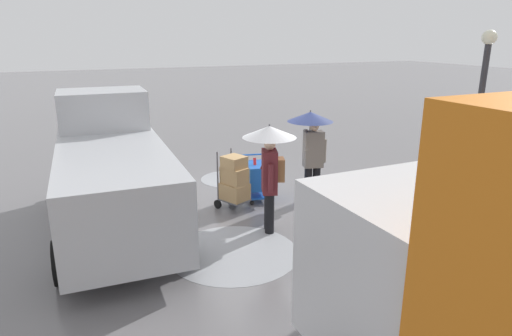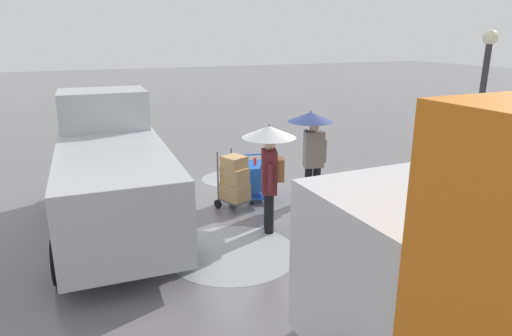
# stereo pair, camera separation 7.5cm
# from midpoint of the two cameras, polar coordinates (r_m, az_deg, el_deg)

# --- Properties ---
(ground_plane) EXTENTS (90.00, 90.00, 0.00)m
(ground_plane) POSITION_cam_midpoint_polar(r_m,az_deg,el_deg) (10.76, 0.61, -3.83)
(ground_plane) COLOR slate
(slush_patch_mid_street) EXTENTS (2.34, 2.34, 0.01)m
(slush_patch_mid_street) POSITION_cam_midpoint_polar(r_m,az_deg,el_deg) (8.18, -2.70, -10.74)
(slush_patch_mid_street) COLOR #999BA0
(slush_patch_mid_street) RESTS_ON ground
(slush_patch_far_side) EXTENTS (1.53, 1.53, 0.01)m
(slush_patch_far_side) POSITION_cam_midpoint_polar(r_m,az_deg,el_deg) (12.19, -3.22, -1.35)
(slush_patch_far_side) COLOR #999BA0
(slush_patch_far_side) RESTS_ON ground
(cargo_van_parked_right) EXTENTS (2.34, 5.41, 2.60)m
(cargo_van_parked_right) POSITION_cam_midpoint_polar(r_m,az_deg,el_deg) (9.19, -17.60, -0.50)
(cargo_van_parked_right) COLOR #B7BABF
(cargo_van_parked_right) RESTS_ON ground
(shopping_cart_vendor) EXTENTS (0.70, 0.91, 1.04)m
(shopping_cart_vendor) POSITION_cam_midpoint_polar(r_m,az_deg,el_deg) (10.47, 0.49, -1.13)
(shopping_cart_vendor) COLOR #1951B2
(shopping_cart_vendor) RESTS_ON ground
(hand_dolly_boxes) EXTENTS (0.76, 0.85, 1.32)m
(hand_dolly_boxes) POSITION_cam_midpoint_polar(r_m,az_deg,el_deg) (9.91, -2.58, -1.59)
(hand_dolly_boxes) COLOR #515156
(hand_dolly_boxes) RESTS_ON ground
(pedestrian_pink_side) EXTENTS (1.04, 1.04, 2.15)m
(pedestrian_pink_side) POSITION_cam_midpoint_polar(r_m,az_deg,el_deg) (10.26, 7.37, 4.23)
(pedestrian_pink_side) COLOR black
(pedestrian_pink_side) RESTS_ON ground
(pedestrian_black_side) EXTENTS (1.04, 1.04, 2.15)m
(pedestrian_black_side) POSITION_cam_midpoint_polar(r_m,az_deg,el_deg) (8.55, 1.99, 1.76)
(pedestrian_black_side) COLOR black
(pedestrian_black_side) RESTS_ON ground
(street_lamp) EXTENTS (0.28, 0.28, 3.86)m
(street_lamp) POSITION_cam_midpoint_polar(r_m,az_deg,el_deg) (9.93, 26.89, 6.79)
(street_lamp) COLOR #2D2D33
(street_lamp) RESTS_ON ground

